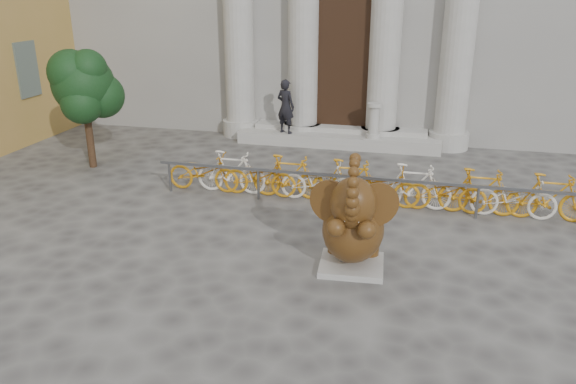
% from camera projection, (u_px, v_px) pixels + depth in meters
% --- Properties ---
extents(ground, '(80.00, 80.00, 0.00)m').
position_uv_depth(ground, '(240.00, 309.00, 8.39)').
color(ground, '#474442').
rests_on(ground, ground).
extents(entrance_steps, '(6.00, 1.20, 0.36)m').
position_uv_depth(entrance_steps, '(338.00, 139.00, 16.88)').
color(entrance_steps, '#A8A59E').
rests_on(entrance_steps, ground).
extents(elephant_statue, '(1.44, 1.62, 2.15)m').
position_uv_depth(elephant_statue, '(353.00, 227.00, 9.31)').
color(elephant_statue, '#A8A59E').
rests_on(elephant_statue, ground).
extents(bike_rack, '(9.38, 0.53, 1.00)m').
position_uv_depth(bike_rack, '(364.00, 183.00, 12.21)').
color(bike_rack, slate).
rests_on(bike_rack, ground).
extents(tree, '(1.77, 1.62, 3.07)m').
position_uv_depth(tree, '(84.00, 86.00, 14.14)').
color(tree, '#332114').
rests_on(tree, ground).
extents(pedestrian, '(0.68, 0.57, 1.60)m').
position_uv_depth(pedestrian, '(286.00, 106.00, 16.57)').
color(pedestrian, black).
rests_on(pedestrian, entrance_steps).
extents(balustrade_post, '(0.41, 0.41, 1.01)m').
position_uv_depth(balustrade_post, '(374.00, 122.00, 16.15)').
color(balustrade_post, '#A8A59E').
rests_on(balustrade_post, entrance_steps).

